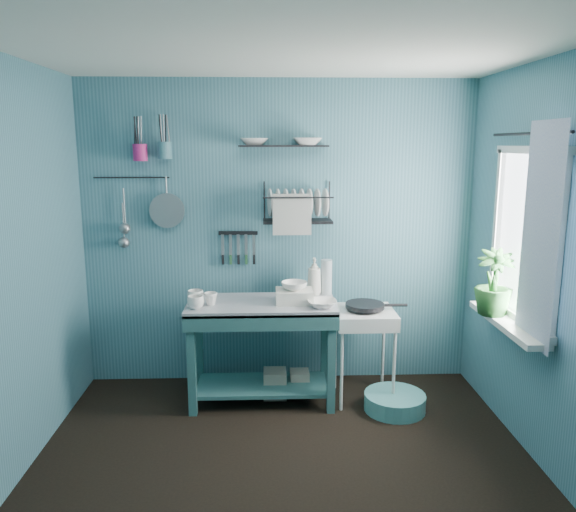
{
  "coord_description": "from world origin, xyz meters",
  "views": [
    {
      "loc": [
        -0.1,
        -3.08,
        1.99
      ],
      "look_at": [
        0.05,
        0.85,
        1.2
      ],
      "focal_mm": 35.0,
      "sensor_mm": 36.0,
      "label": 1
    }
  ],
  "objects_px": {
    "storage_tin_large": "(275,384)",
    "hotplate_stand": "(363,355)",
    "mug_mid": "(211,299)",
    "soap_bottle": "(314,276)",
    "utensil_cup_teal": "(165,150)",
    "wash_tub": "(294,296)",
    "storage_tin_small": "(300,383)",
    "work_counter": "(262,352)",
    "mug_left": "(196,302)",
    "mug_right": "(196,297)",
    "utensil_cup_magenta": "(140,153)",
    "frying_pan": "(365,305)",
    "colander": "(167,211)",
    "water_bottle": "(326,277)",
    "dish_rack": "(298,202)",
    "floor_basin": "(395,402)",
    "potted_plant": "(494,282)"
  },
  "relations": [
    {
      "from": "storage_tin_large",
      "to": "hotplate_stand",
      "type": "bearing_deg",
      "value": -4.48
    },
    {
      "from": "mug_mid",
      "to": "soap_bottle",
      "type": "height_order",
      "value": "soap_bottle"
    },
    {
      "from": "utensil_cup_teal",
      "to": "wash_tub",
      "type": "bearing_deg",
      "value": -20.9
    },
    {
      "from": "mug_mid",
      "to": "wash_tub",
      "type": "distance_m",
      "value": 0.63
    },
    {
      "from": "storage_tin_small",
      "to": "work_counter",
      "type": "bearing_deg",
      "value": -165.07
    },
    {
      "from": "mug_left",
      "to": "mug_right",
      "type": "bearing_deg",
      "value": 97.13
    },
    {
      "from": "utensil_cup_magenta",
      "to": "frying_pan",
      "type": "bearing_deg",
      "value": -11.91
    },
    {
      "from": "wash_tub",
      "to": "soap_bottle",
      "type": "bearing_deg",
      "value": 52.31
    },
    {
      "from": "colander",
      "to": "water_bottle",
      "type": "bearing_deg",
      "value": -7.66
    },
    {
      "from": "dish_rack",
      "to": "storage_tin_large",
      "type": "distance_m",
      "value": 1.46
    },
    {
      "from": "frying_pan",
      "to": "colander",
      "type": "relative_size",
      "value": 1.07
    },
    {
      "from": "soap_bottle",
      "to": "storage_tin_small",
      "type": "bearing_deg",
      "value": -135.0
    },
    {
      "from": "floor_basin",
      "to": "colander",
      "type": "bearing_deg",
      "value": 160.86
    },
    {
      "from": "potted_plant",
      "to": "work_counter",
      "type": "bearing_deg",
      "value": 163.55
    },
    {
      "from": "work_counter",
      "to": "colander",
      "type": "xyz_separation_m",
      "value": [
        -0.76,
        0.39,
        1.06
      ]
    },
    {
      "from": "mug_right",
      "to": "potted_plant",
      "type": "distance_m",
      "value": 2.16
    },
    {
      "from": "work_counter",
      "to": "utensil_cup_magenta",
      "type": "height_order",
      "value": "utensil_cup_magenta"
    },
    {
      "from": "mug_mid",
      "to": "soap_bottle",
      "type": "relative_size",
      "value": 0.33
    },
    {
      "from": "water_bottle",
      "to": "utensil_cup_teal",
      "type": "height_order",
      "value": "utensil_cup_teal"
    },
    {
      "from": "storage_tin_small",
      "to": "water_bottle",
      "type": "bearing_deg",
      "value": 32.47
    },
    {
      "from": "work_counter",
      "to": "storage_tin_large",
      "type": "relative_size",
      "value": 5.14
    },
    {
      "from": "water_bottle",
      "to": "frying_pan",
      "type": "relative_size",
      "value": 0.93
    },
    {
      "from": "dish_rack",
      "to": "utensil_cup_magenta",
      "type": "height_order",
      "value": "utensil_cup_magenta"
    },
    {
      "from": "mug_mid",
      "to": "mug_right",
      "type": "relative_size",
      "value": 0.81
    },
    {
      "from": "utensil_cup_teal",
      "to": "floor_basin",
      "type": "relative_size",
      "value": 0.28
    },
    {
      "from": "colander",
      "to": "mug_right",
      "type": "bearing_deg",
      "value": -56.74
    },
    {
      "from": "storage_tin_large",
      "to": "potted_plant",
      "type": "bearing_deg",
      "value": -19.22
    },
    {
      "from": "mug_mid",
      "to": "utensil_cup_teal",
      "type": "bearing_deg",
      "value": 131.26
    },
    {
      "from": "mug_left",
      "to": "mug_mid",
      "type": "distance_m",
      "value": 0.14
    },
    {
      "from": "frying_pan",
      "to": "utensil_cup_magenta",
      "type": "bearing_deg",
      "value": 168.09
    },
    {
      "from": "mug_left",
      "to": "colander",
      "type": "relative_size",
      "value": 0.44
    },
    {
      "from": "mug_right",
      "to": "potted_plant",
      "type": "bearing_deg",
      "value": -12.67
    },
    {
      "from": "water_bottle",
      "to": "colander",
      "type": "bearing_deg",
      "value": 172.34
    },
    {
      "from": "water_bottle",
      "to": "colander",
      "type": "height_order",
      "value": "colander"
    },
    {
      "from": "soap_bottle",
      "to": "hotplate_stand",
      "type": "height_order",
      "value": "soap_bottle"
    },
    {
      "from": "utensil_cup_magenta",
      "to": "storage_tin_small",
      "type": "xyz_separation_m",
      "value": [
        1.24,
        -0.28,
        -1.82
      ]
    },
    {
      "from": "frying_pan",
      "to": "hotplate_stand",
      "type": "bearing_deg",
      "value": 0.0
    },
    {
      "from": "mug_right",
      "to": "floor_basin",
      "type": "height_order",
      "value": "mug_right"
    },
    {
      "from": "mug_left",
      "to": "storage_tin_large",
      "type": "bearing_deg",
      "value": 19.9
    },
    {
      "from": "mug_mid",
      "to": "colander",
      "type": "bearing_deg",
      "value": 129.84
    },
    {
      "from": "water_bottle",
      "to": "frying_pan",
      "type": "bearing_deg",
      "value": -39.2
    },
    {
      "from": "mug_left",
      "to": "utensil_cup_magenta",
      "type": "xyz_separation_m",
      "value": [
        -0.46,
        0.52,
        1.07
      ]
    },
    {
      "from": "soap_bottle",
      "to": "potted_plant",
      "type": "relative_size",
      "value": 0.65
    },
    {
      "from": "utensil_cup_magenta",
      "to": "dish_rack",
      "type": "bearing_deg",
      "value": -2.32
    },
    {
      "from": "work_counter",
      "to": "potted_plant",
      "type": "relative_size",
      "value": 2.48
    },
    {
      "from": "frying_pan",
      "to": "wash_tub",
      "type": "bearing_deg",
      "value": -178.38
    },
    {
      "from": "soap_bottle",
      "to": "frying_pan",
      "type": "relative_size",
      "value": 1.0
    },
    {
      "from": "utensil_cup_magenta",
      "to": "potted_plant",
      "type": "relative_size",
      "value": 0.28
    },
    {
      "from": "mug_right",
      "to": "water_bottle",
      "type": "xyz_separation_m",
      "value": [
        1.02,
        0.22,
        0.09
      ]
    },
    {
      "from": "work_counter",
      "to": "utensil_cup_magenta",
      "type": "relative_size",
      "value": 8.7
    }
  ]
}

